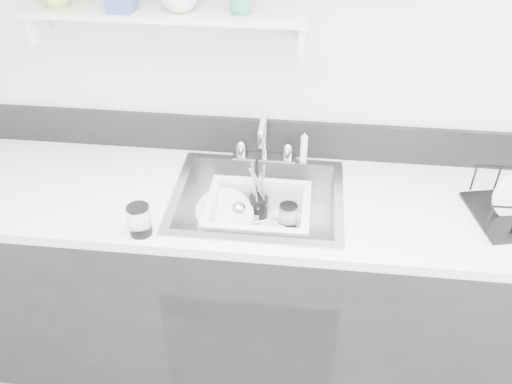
# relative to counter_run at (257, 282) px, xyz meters

# --- Properties ---
(room_shell) EXTENTS (3.50, 3.00, 2.60)m
(room_shell) POSITION_rel_counter_run_xyz_m (0.00, -0.80, 1.22)
(room_shell) COLOR silver
(room_shell) RESTS_ON ground
(counter_run) EXTENTS (3.20, 0.62, 0.92)m
(counter_run) POSITION_rel_counter_run_xyz_m (0.00, 0.00, 0.00)
(counter_run) COLOR black
(counter_run) RESTS_ON ground
(backsplash) EXTENTS (3.20, 0.02, 0.16)m
(backsplash) POSITION_rel_counter_run_xyz_m (0.00, 0.30, 0.54)
(backsplash) COLOR black
(backsplash) RESTS_ON counter_run
(sink) EXTENTS (0.64, 0.52, 0.20)m
(sink) POSITION_rel_counter_run_xyz_m (0.00, 0.00, 0.37)
(sink) COLOR silver
(sink) RESTS_ON counter_run
(faucet) EXTENTS (0.26, 0.18, 0.23)m
(faucet) POSITION_rel_counter_run_xyz_m (0.00, 0.25, 0.52)
(faucet) COLOR silver
(faucet) RESTS_ON counter_run
(side_sprayer) EXTENTS (0.03, 0.03, 0.14)m
(side_sprayer) POSITION_rel_counter_run_xyz_m (0.16, 0.25, 0.53)
(side_sprayer) COLOR white
(side_sprayer) RESTS_ON counter_run
(wall_shelf) EXTENTS (1.00, 0.16, 0.12)m
(wall_shelf) POSITION_rel_counter_run_xyz_m (-0.35, 0.23, 1.05)
(wall_shelf) COLOR silver
(wall_shelf) RESTS_ON room_shell
(wash_tub) EXTENTS (0.43, 0.37, 0.15)m
(wash_tub) POSITION_rel_counter_run_xyz_m (0.00, -0.01, 0.37)
(wash_tub) COLOR white
(wash_tub) RESTS_ON sink
(plate_stack) EXTENTS (0.27, 0.27, 0.11)m
(plate_stack) POSITION_rel_counter_run_xyz_m (-0.12, 0.00, 0.34)
(plate_stack) COLOR white
(plate_stack) RESTS_ON wash_tub
(utensil_cup) EXTENTS (0.07, 0.07, 0.25)m
(utensil_cup) POSITION_rel_counter_run_xyz_m (-0.00, 0.07, 0.36)
(utensil_cup) COLOR black
(utensil_cup) RESTS_ON wash_tub
(ladle) EXTENTS (0.22, 0.27, 0.07)m
(ladle) POSITION_rel_counter_run_xyz_m (-0.04, -0.02, 0.34)
(ladle) COLOR silver
(ladle) RESTS_ON wash_tub
(tumbler_in_tub) EXTENTS (0.08, 0.08, 0.10)m
(tumbler_in_tub) POSITION_rel_counter_run_xyz_m (0.12, 0.02, 0.36)
(tumbler_in_tub) COLOR white
(tumbler_in_tub) RESTS_ON wash_tub
(tumbler_counter) EXTENTS (0.09, 0.09, 0.11)m
(tumbler_counter) POSITION_rel_counter_run_xyz_m (-0.38, -0.25, 0.52)
(tumbler_counter) COLOR white
(tumbler_counter) RESTS_ON counter_run
(bowl_small) EXTENTS (0.14, 0.14, 0.03)m
(bowl_small) POSITION_rel_counter_run_xyz_m (0.08, -0.07, 0.32)
(bowl_small) COLOR white
(bowl_small) RESTS_ON wash_tub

